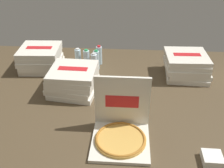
{
  "coord_description": "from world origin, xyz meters",
  "views": [
    {
      "loc": [
        0.19,
        -1.93,
        1.35
      ],
      "look_at": [
        0.04,
        0.1,
        0.14
      ],
      "focal_mm": 42.87,
      "sensor_mm": 36.0,
      "label": 1
    }
  ],
  "objects_px": {
    "water_bottle_4": "(78,58)",
    "napkin_pile": "(212,158)",
    "pizza_stack_right_mid": "(186,65)",
    "water_bottle_1": "(94,63)",
    "pizza_stack_left_far": "(41,58)",
    "water_bottle_0": "(96,60)",
    "pizza_stack_right_near": "(73,80)",
    "water_bottle_3": "(87,59)",
    "open_pizza_box": "(121,129)",
    "water_bottle_2": "(99,55)"
  },
  "relations": [
    {
      "from": "open_pizza_box",
      "to": "pizza_stack_right_near",
      "type": "xyz_separation_m",
      "value": [
        -0.47,
        0.62,
        0.03
      ]
    },
    {
      "from": "napkin_pile",
      "to": "pizza_stack_right_mid",
      "type": "bearing_deg",
      "value": 89.19
    },
    {
      "from": "pizza_stack_right_mid",
      "to": "water_bottle_1",
      "type": "xyz_separation_m",
      "value": [
        -0.95,
        0.01,
        -0.01
      ]
    },
    {
      "from": "pizza_stack_left_far",
      "to": "water_bottle_0",
      "type": "bearing_deg",
      "value": 2.06
    },
    {
      "from": "open_pizza_box",
      "to": "napkin_pile",
      "type": "distance_m",
      "value": 0.64
    },
    {
      "from": "pizza_stack_left_far",
      "to": "pizza_stack_right_mid",
      "type": "xyz_separation_m",
      "value": [
        1.54,
        -0.07,
        -0.0
      ]
    },
    {
      "from": "pizza_stack_right_near",
      "to": "pizza_stack_left_far",
      "type": "distance_m",
      "value": 0.63
    },
    {
      "from": "open_pizza_box",
      "to": "water_bottle_0",
      "type": "bearing_deg",
      "value": 105.87
    },
    {
      "from": "pizza_stack_left_far",
      "to": "napkin_pile",
      "type": "distance_m",
      "value": 1.97
    },
    {
      "from": "napkin_pile",
      "to": "open_pizza_box",
      "type": "bearing_deg",
      "value": 163.02
    },
    {
      "from": "water_bottle_4",
      "to": "water_bottle_2",
      "type": "bearing_deg",
      "value": 22.56
    },
    {
      "from": "water_bottle_2",
      "to": "water_bottle_1",
      "type": "bearing_deg",
      "value": -98.86
    },
    {
      "from": "water_bottle_4",
      "to": "pizza_stack_right_mid",
      "type": "bearing_deg",
      "value": -6.02
    },
    {
      "from": "pizza_stack_left_far",
      "to": "open_pizza_box",
      "type": "bearing_deg",
      "value": -49.51
    },
    {
      "from": "water_bottle_4",
      "to": "water_bottle_0",
      "type": "bearing_deg",
      "value": -7.96
    },
    {
      "from": "pizza_stack_left_far",
      "to": "water_bottle_0",
      "type": "relative_size",
      "value": 2.08
    },
    {
      "from": "water_bottle_0",
      "to": "water_bottle_2",
      "type": "distance_m",
      "value": 0.12
    },
    {
      "from": "water_bottle_3",
      "to": "water_bottle_2",
      "type": "bearing_deg",
      "value": 41.94
    },
    {
      "from": "pizza_stack_right_near",
      "to": "water_bottle_0",
      "type": "height_order",
      "value": "pizza_stack_right_near"
    },
    {
      "from": "water_bottle_1",
      "to": "water_bottle_4",
      "type": "height_order",
      "value": "same"
    },
    {
      "from": "pizza_stack_right_mid",
      "to": "water_bottle_3",
      "type": "height_order",
      "value": "pizza_stack_right_mid"
    },
    {
      "from": "water_bottle_0",
      "to": "pizza_stack_right_near",
      "type": "bearing_deg",
      "value": -108.73
    },
    {
      "from": "water_bottle_0",
      "to": "napkin_pile",
      "type": "bearing_deg",
      "value": -54.14
    },
    {
      "from": "water_bottle_2",
      "to": "napkin_pile",
      "type": "bearing_deg",
      "value": -57.02
    },
    {
      "from": "water_bottle_1",
      "to": "water_bottle_2",
      "type": "height_order",
      "value": "same"
    },
    {
      "from": "pizza_stack_right_near",
      "to": "water_bottle_3",
      "type": "height_order",
      "value": "pizza_stack_right_near"
    },
    {
      "from": "pizza_stack_left_far",
      "to": "water_bottle_3",
      "type": "bearing_deg",
      "value": 3.53
    },
    {
      "from": "water_bottle_3",
      "to": "napkin_pile",
      "type": "height_order",
      "value": "water_bottle_3"
    },
    {
      "from": "water_bottle_4",
      "to": "napkin_pile",
      "type": "relative_size",
      "value": 1.68
    },
    {
      "from": "pizza_stack_right_mid",
      "to": "pizza_stack_right_near",
      "type": "bearing_deg",
      "value": -161.09
    },
    {
      "from": "pizza_stack_left_far",
      "to": "water_bottle_3",
      "type": "height_order",
      "value": "pizza_stack_left_far"
    },
    {
      "from": "open_pizza_box",
      "to": "pizza_stack_right_mid",
      "type": "relative_size",
      "value": 0.98
    },
    {
      "from": "open_pizza_box",
      "to": "water_bottle_3",
      "type": "xyz_separation_m",
      "value": [
        -0.42,
        1.1,
        0.02
      ]
    },
    {
      "from": "open_pizza_box",
      "to": "water_bottle_4",
      "type": "bearing_deg",
      "value": 114.7
    },
    {
      "from": "open_pizza_box",
      "to": "water_bottle_0",
      "type": "xyz_separation_m",
      "value": [
        -0.31,
        1.09,
        0.02
      ]
    },
    {
      "from": "open_pizza_box",
      "to": "napkin_pile",
      "type": "xyz_separation_m",
      "value": [
        0.61,
        -0.19,
        -0.06
      ]
    },
    {
      "from": "water_bottle_2",
      "to": "napkin_pile",
      "type": "relative_size",
      "value": 1.68
    },
    {
      "from": "pizza_stack_left_far",
      "to": "water_bottle_1",
      "type": "xyz_separation_m",
      "value": [
        0.59,
        -0.06,
        -0.01
      ]
    },
    {
      "from": "pizza_stack_left_far",
      "to": "water_bottle_4",
      "type": "height_order",
      "value": "pizza_stack_left_far"
    },
    {
      "from": "open_pizza_box",
      "to": "water_bottle_0",
      "type": "relative_size",
      "value": 2.0
    },
    {
      "from": "pizza_stack_left_far",
      "to": "water_bottle_2",
      "type": "distance_m",
      "value": 0.63
    },
    {
      "from": "pizza_stack_left_far",
      "to": "water_bottle_0",
      "type": "xyz_separation_m",
      "value": [
        0.6,
        0.02,
        -0.01
      ]
    },
    {
      "from": "pizza_stack_left_far",
      "to": "water_bottle_4",
      "type": "distance_m",
      "value": 0.4
    },
    {
      "from": "pizza_stack_right_mid",
      "to": "napkin_pile",
      "type": "bearing_deg",
      "value": -90.81
    },
    {
      "from": "pizza_stack_right_near",
      "to": "napkin_pile",
      "type": "xyz_separation_m",
      "value": [
        1.08,
        -0.81,
        -0.09
      ]
    },
    {
      "from": "pizza_stack_right_near",
      "to": "water_bottle_2",
      "type": "height_order",
      "value": "pizza_stack_right_near"
    },
    {
      "from": "water_bottle_0",
      "to": "water_bottle_3",
      "type": "xyz_separation_m",
      "value": [
        -0.11,
        0.01,
        0.0
      ]
    },
    {
      "from": "water_bottle_1",
      "to": "water_bottle_3",
      "type": "relative_size",
      "value": 1.0
    },
    {
      "from": "water_bottle_0",
      "to": "water_bottle_4",
      "type": "xyz_separation_m",
      "value": [
        -0.2,
        0.03,
        0.0
      ]
    },
    {
      "from": "open_pizza_box",
      "to": "water_bottle_3",
      "type": "height_order",
      "value": "open_pizza_box"
    }
  ]
}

